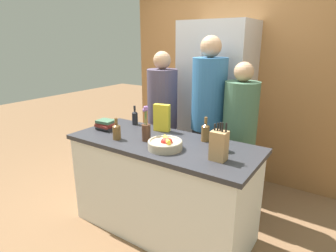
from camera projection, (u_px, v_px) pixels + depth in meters
name	position (u px, v px, depth m)	size (l,w,h in m)	color
ground_plane	(163.00, 227.00, 2.77)	(14.00, 14.00, 0.00)	brown
kitchen_island	(163.00, 186.00, 2.64)	(1.73, 0.73, 0.90)	silver
back_wall_wood	(232.00, 78.00, 3.66)	(2.93, 0.12, 2.60)	#9E6B3D
refrigerator	(216.00, 105.00, 3.49)	(0.81, 0.63, 1.99)	#B7B7BC
fruit_bowl	(165.00, 144.00, 2.32)	(0.29, 0.29, 0.11)	tan
knife_block	(219.00, 145.00, 2.09)	(0.12, 0.10, 0.30)	tan
flower_vase	(146.00, 130.00, 2.50)	(0.08, 0.08, 0.32)	#4C2D1E
cereal_box	(162.00, 118.00, 2.77)	(0.17, 0.10, 0.27)	yellow
coffee_mug	(223.00, 145.00, 2.27)	(0.11, 0.08, 0.10)	#42664C
book_stack	(106.00, 125.00, 2.83)	(0.21, 0.16, 0.10)	#232328
bottle_oil	(135.00, 117.00, 2.99)	(0.06, 0.06, 0.21)	black
bottle_vinegar	(117.00, 131.00, 2.54)	(0.07, 0.07, 0.20)	brown
bottle_wine	(205.00, 132.00, 2.49)	(0.07, 0.07, 0.22)	brown
person_at_sink	(162.00, 116.00, 3.23)	(0.34, 0.34, 1.66)	#383842
person_in_blue	(208.00, 114.00, 2.94)	(0.36, 0.36, 1.82)	#383842
person_in_red_tee	(239.00, 133.00, 2.78)	(0.33, 0.33, 1.58)	#383842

